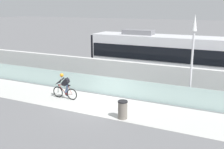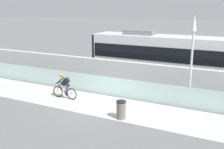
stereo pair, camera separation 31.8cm
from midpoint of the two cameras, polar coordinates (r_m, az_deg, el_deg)
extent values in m
plane|color=slate|center=(16.10, -4.10, -6.21)|extent=(200.00, 200.00, 0.00)
cube|color=beige|center=(16.09, -4.10, -6.19)|extent=(32.00, 3.20, 0.01)
cube|color=silver|center=(17.44, -1.11, -2.46)|extent=(32.00, 0.05, 1.19)
cube|color=silver|center=(18.91, 1.35, 0.01)|extent=(32.00, 0.36, 1.92)
cube|color=#595654|center=(21.36, 4.10, -0.98)|extent=(32.00, 0.08, 0.01)
cube|color=#595654|center=(22.66, 5.45, -0.12)|extent=(32.00, 0.08, 0.01)
cube|color=silver|center=(20.97, 10.12, 3.86)|extent=(11.00, 2.50, 3.10)
cube|color=black|center=(20.91, 10.16, 4.80)|extent=(10.56, 2.54, 1.04)
cube|color=#14724C|center=(21.26, 9.96, 0.22)|extent=(10.78, 2.53, 0.28)
cube|color=slate|center=(21.35, 5.15, 8.89)|extent=(2.40, 1.10, 0.36)
cube|color=#232326|center=(22.48, 1.29, 0.76)|extent=(1.40, 1.88, 0.20)
cylinder|color=black|center=(21.86, 0.51, 0.21)|extent=(0.60, 0.10, 0.60)
cylinder|color=black|center=(23.13, 2.03, 1.00)|extent=(0.60, 0.10, 0.60)
cube|color=#232326|center=(20.67, 19.34, -1.28)|extent=(1.40, 1.88, 0.20)
cylinder|color=black|center=(20.00, 19.08, -1.95)|extent=(0.60, 0.10, 0.60)
cylinder|color=black|center=(21.37, 19.56, -0.97)|extent=(0.60, 0.10, 0.60)
cube|color=black|center=(23.02, -3.07, 4.98)|extent=(0.16, 2.54, 2.94)
torus|color=black|center=(17.41, -11.84, -3.63)|extent=(0.72, 0.06, 0.72)
cylinder|color=#99999E|center=(17.41, -11.84, -3.63)|extent=(0.07, 0.10, 0.07)
torus|color=black|center=(16.81, -8.98, -4.15)|extent=(0.72, 0.06, 0.72)
cylinder|color=#99999E|center=(16.81, -8.98, -4.15)|extent=(0.07, 0.10, 0.07)
cylinder|color=maroon|center=(17.15, -10.98, -3.11)|extent=(0.60, 0.04, 0.58)
cylinder|color=maroon|center=(16.93, -9.95, -3.24)|extent=(0.22, 0.04, 0.59)
cylinder|color=maroon|center=(17.01, -10.78, -2.22)|extent=(0.76, 0.04, 0.07)
cylinder|color=maroon|center=(16.94, -9.57, -4.13)|extent=(0.43, 0.03, 0.09)
cylinder|color=maroon|center=(16.80, -9.36, -3.24)|extent=(0.27, 0.02, 0.53)
cylinder|color=black|center=(17.32, -11.81, -2.87)|extent=(0.08, 0.03, 0.49)
cube|color=black|center=(16.79, -9.75, -2.27)|extent=(0.24, 0.10, 0.05)
cylinder|color=black|center=(17.21, -11.80, -1.78)|extent=(0.03, 0.58, 0.03)
cylinder|color=#262628|center=(17.07, -10.15, -4.12)|extent=(0.18, 0.02, 0.18)
cube|color=black|center=(16.85, -10.39, -1.47)|extent=(0.50, 0.28, 0.51)
cube|color=black|center=(16.82, -10.12, -1.81)|extent=(0.38, 0.30, 0.38)
sphere|color=#997051|center=(16.90, -11.10, -0.25)|extent=(0.20, 0.20, 0.20)
sphere|color=orange|center=(16.89, -11.10, -0.13)|extent=(0.23, 0.23, 0.23)
cylinder|color=black|center=(17.06, -11.36, -1.29)|extent=(0.44, 0.41, 0.41)
cylinder|color=black|center=(17.06, -11.36, -1.29)|extent=(0.44, 0.41, 0.41)
cylinder|color=#384766|center=(16.95, -10.00, -3.37)|extent=(0.29, 0.33, 0.80)
cylinder|color=#384766|center=(16.91, -10.02, -2.92)|extent=(0.29, 0.33, 0.54)
cylinder|color=gray|center=(16.36, 15.34, -5.99)|extent=(0.24, 0.24, 0.20)
cylinder|color=silver|center=(15.77, 15.84, 1.19)|extent=(0.12, 0.12, 4.20)
cone|color=white|center=(15.42, 16.49, 10.45)|extent=(0.28, 0.28, 0.90)
cylinder|color=slate|center=(13.91, 1.60, -7.58)|extent=(0.48, 0.48, 0.90)
cylinder|color=black|center=(13.74, 1.61, -5.72)|extent=(0.51, 0.51, 0.06)
camera|label=1|loc=(0.16, -90.51, -0.13)|focal=43.33mm
camera|label=2|loc=(0.16, 89.49, 0.13)|focal=43.33mm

